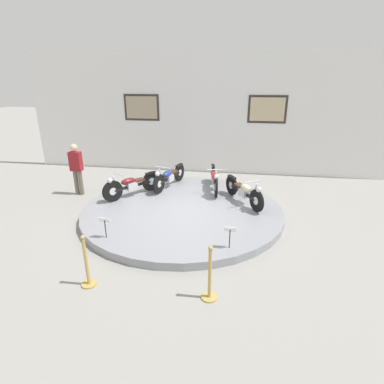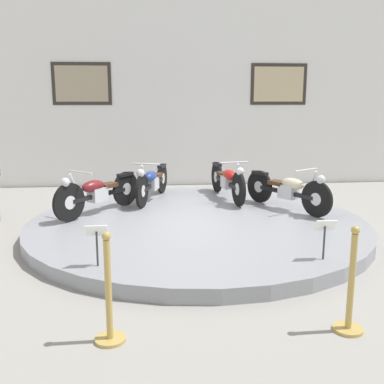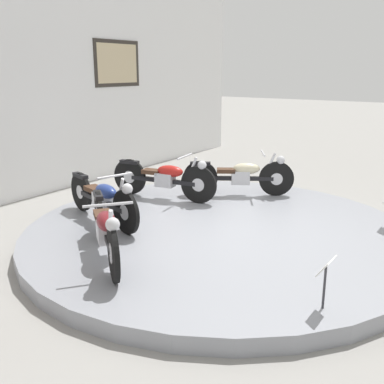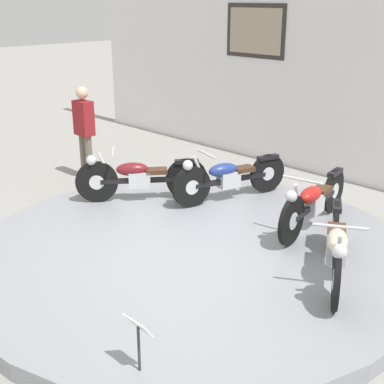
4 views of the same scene
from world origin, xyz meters
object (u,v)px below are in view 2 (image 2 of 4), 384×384
Objects in this scene: motorcycle_blue at (152,181)px; stanchion_post_right_of_entry at (350,296)px; info_placard_front_left at (97,236)px; info_placard_front_centre at (325,231)px; motorcycle_maroon at (97,192)px; motorcycle_red at (228,180)px; motorcycle_cream at (288,189)px; stanchion_post_left_of_entry at (109,305)px.

motorcycle_blue is 1.85× the size of stanchion_post_right_of_entry.
info_placard_front_left and info_placard_front_centre have the same top height.
motorcycle_maroon is at bearing 125.42° from stanchion_post_right_of_entry.
motorcycle_red is 1.35m from motorcycle_cream.
motorcycle_cream reaches higher than info_placard_front_left.
stanchion_post_right_of_entry is (0.37, -4.89, -0.23)m from motorcycle_red.
motorcycle_blue is at bearing 121.31° from info_placard_front_centre.
motorcycle_blue is at bearing 85.79° from stanchion_post_left_of_entry.
info_placard_front_left is (0.30, -2.53, -0.02)m from motorcycle_maroon.
stanchion_post_right_of_entry is at bearing -69.21° from motorcycle_blue.
info_placard_front_left is 0.50× the size of stanchion_post_right_of_entry.
stanchion_post_left_of_entry reaches higher than info_placard_front_left.
motorcycle_cream is at bearing -21.92° from motorcycle_blue.
stanchion_post_right_of_entry reaches higher than info_placard_front_left.
stanchion_post_left_of_entry is at bearing -78.91° from info_placard_front_left.
motorcycle_maroon is at bearing -133.75° from motorcycle_blue.
motorcycle_cream is at bearing 81.77° from stanchion_post_right_of_entry.
stanchion_post_right_of_entry is (-0.57, -3.91, -0.22)m from motorcycle_cream.
motorcycle_red is (2.42, 0.97, 0.00)m from motorcycle_maroon.
stanchion_post_right_of_entry is (-0.27, -1.39, -0.21)m from info_placard_front_centre.
motorcycle_maroon is at bearing 96.71° from info_placard_front_left.
motorcycle_cream is 1.66× the size of stanchion_post_right_of_entry.
motorcycle_maroon is 0.81× the size of motorcycle_red.
motorcycle_maroon is 3.10× the size of info_placard_front_centre.
motorcycle_cream is 3.33× the size of info_placard_front_centre.
info_placard_front_left is 1.00× the size of info_placard_front_centre.
info_placard_front_left is 2.86m from stanchion_post_right_of_entry.
stanchion_post_right_of_entry is (2.78, -3.91, -0.23)m from motorcycle_maroon.
motorcycle_red is (1.49, 0.00, 0.01)m from motorcycle_blue.
motorcycle_red reaches higher than info_placard_front_centre.
motorcycle_blue is at bearing 46.25° from motorcycle_maroon.
motorcycle_cream is at bearing -46.31° from motorcycle_red.
info_placard_front_left is at bearing 101.09° from stanchion_post_left_of_entry.
motorcycle_maroon is 3.96m from stanchion_post_left_of_entry.
stanchion_post_right_of_entry is at bearing -98.23° from motorcycle_cream.
motorcycle_maroon is at bearing -158.14° from motorcycle_red.
stanchion_post_right_of_entry is (2.21, 0.00, 0.00)m from stanchion_post_left_of_entry.
info_placard_front_centre is 1.43m from stanchion_post_right_of_entry.
info_placard_front_left is 1.43m from stanchion_post_left_of_entry.
stanchion_post_left_of_entry is 1.00× the size of stanchion_post_right_of_entry.
info_placard_front_centre is at bearing 78.91° from stanchion_post_right_of_entry.
stanchion_post_left_of_entry is at bearing -110.74° from motorcycle_red.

